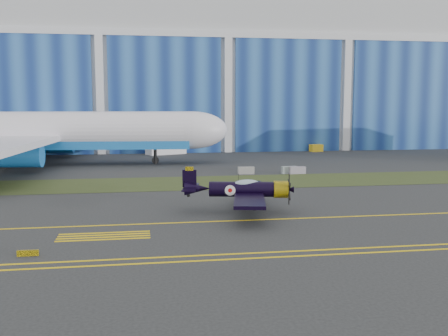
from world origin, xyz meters
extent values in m
plane|color=#303232|center=(0.00, 0.00, 0.00)|extent=(260.00, 260.00, 0.00)
cube|color=#475128|center=(0.00, 14.00, 0.02)|extent=(260.00, 10.00, 0.02)
cube|color=silver|center=(0.00, 72.00, 15.00)|extent=(220.00, 45.00, 30.00)
cube|color=navy|center=(0.00, 49.20, 10.00)|extent=(220.00, 0.60, 20.00)
cube|color=silver|center=(0.00, 49.15, 20.60)|extent=(220.00, 0.70, 1.20)
cube|color=yellow|center=(0.00, -5.00, 0.01)|extent=(200.00, 0.20, 0.02)
cube|color=yellow|center=(0.00, -14.50, 0.01)|extent=(80.00, 0.20, 0.02)
cube|color=yellow|center=(0.00, -13.50, 0.01)|extent=(80.00, 0.20, 0.02)
cube|color=yellow|center=(-22.00, -12.00, 0.17)|extent=(1.20, 0.15, 0.35)
cube|color=white|center=(-11.12, 47.37, 1.43)|extent=(7.08, 5.10, 2.85)
cube|color=yellow|center=(15.90, 47.82, 0.64)|extent=(2.45, 1.83, 1.29)
cube|color=gray|center=(-2.69, 20.15, 0.45)|extent=(2.02, 0.67, 0.90)
cube|color=gray|center=(2.74, 19.82, 0.45)|extent=(2.06, 0.85, 0.90)
cube|color=gray|center=(3.61, 19.29, 0.45)|extent=(2.01, 0.65, 0.90)
camera|label=1|loc=(-15.58, -42.46, 8.68)|focal=42.00mm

